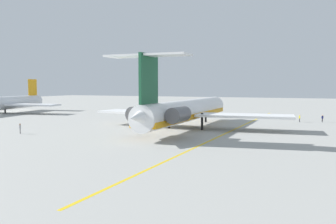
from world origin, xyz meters
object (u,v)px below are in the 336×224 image
at_px(safety_cone_wingtip, 161,116).
at_px(ground_crew_portside, 300,117).
at_px(main_jetliner, 185,111).
at_px(ground_crew_near_nose, 322,118).
at_px(safety_cone_nose, 144,115).
at_px(safety_cone_tail, 153,114).
at_px(ground_crew_near_tail, 20,127).
at_px(airliner_mid_left, 3,103).

bearing_deg(safety_cone_wingtip, ground_crew_portside, -90.58).
height_order(main_jetliner, ground_crew_near_nose, main_jetliner).
bearing_deg(main_jetliner, safety_cone_nose, 42.20).
bearing_deg(ground_crew_portside, safety_cone_tail, 153.91).
height_order(ground_crew_near_nose, ground_crew_near_tail, ground_crew_near_tail).
relative_size(ground_crew_near_tail, safety_cone_tail, 3.14).
xyz_separation_m(main_jetliner, safety_cone_nose, (21.49, 19.22, -3.15)).
bearing_deg(safety_cone_tail, main_jetliner, -143.49).
bearing_deg(ground_crew_near_tail, safety_cone_nose, -142.55).
relative_size(ground_crew_portside, safety_cone_nose, 3.01).
height_order(ground_crew_near_nose, safety_cone_nose, ground_crew_near_nose).
relative_size(ground_crew_near_nose, ground_crew_portside, 0.99).
relative_size(ground_crew_near_nose, safety_cone_wingtip, 2.98).
xyz_separation_m(ground_crew_near_tail, safety_cone_nose, (38.18, -4.04, -0.82)).
xyz_separation_m(airliner_mid_left, ground_crew_near_tail, (-30.08, -37.12, -1.86)).
bearing_deg(airliner_mid_left, safety_cone_tail, 94.51).
height_order(airliner_mid_left, ground_crew_near_tail, airliner_mid_left).
bearing_deg(ground_crew_portside, airliner_mid_left, 164.05).
distance_m(main_jetliner, ground_crew_near_nose, 32.90).
bearing_deg(ground_crew_near_tail, airliner_mid_left, -85.53).
height_order(main_jetliner, ground_crew_near_tail, main_jetliner).
distance_m(airliner_mid_left, ground_crew_near_tail, 47.81).
relative_size(main_jetliner, safety_cone_nose, 78.31).
bearing_deg(ground_crew_portside, ground_crew_near_tail, -159.71).
bearing_deg(ground_crew_near_tail, ground_crew_portside, 175.30).
bearing_deg(ground_crew_portside, safety_cone_nose, 157.95).
xyz_separation_m(safety_cone_wingtip, safety_cone_tail, (2.61, 3.45, 0.00)).
height_order(safety_cone_nose, safety_cone_wingtip, same).
relative_size(airliner_mid_left, ground_crew_near_nose, 20.49).
bearing_deg(ground_crew_portside, safety_cone_wingtip, 157.90).
bearing_deg(airliner_mid_left, ground_crew_near_tail, 41.39).
xyz_separation_m(ground_crew_near_nose, safety_cone_wingtip, (-1.28, 38.01, -0.76)).
relative_size(ground_crew_near_tail, safety_cone_nose, 3.14).
bearing_deg(safety_cone_wingtip, ground_crew_near_tail, 166.89).
height_order(ground_crew_portside, safety_cone_tail, ground_crew_portside).
bearing_deg(airliner_mid_left, safety_cone_wingtip, 90.37).
distance_m(ground_crew_near_tail, safety_cone_tail, 41.13).
bearing_deg(safety_cone_tail, ground_crew_portside, -94.57).
relative_size(safety_cone_nose, safety_cone_tail, 1.00).
xyz_separation_m(airliner_mid_left, ground_crew_near_nose, (9.37, -84.02, -1.92)).
bearing_deg(safety_cone_nose, main_jetliner, -138.19).
relative_size(safety_cone_wingtip, safety_cone_tail, 1.00).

